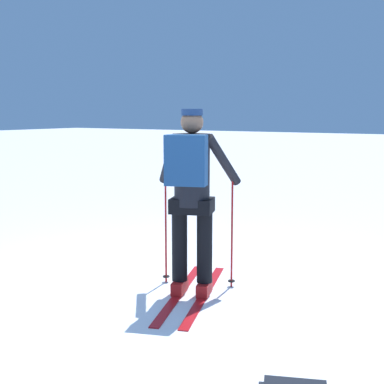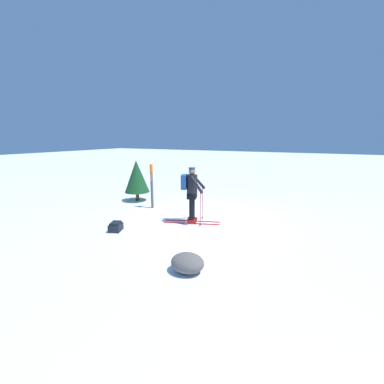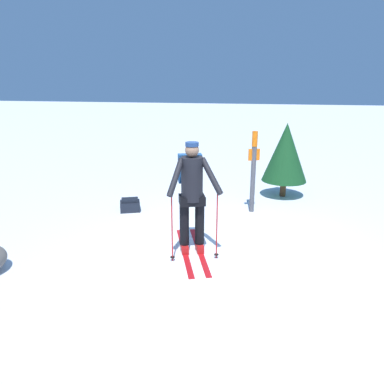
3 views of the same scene
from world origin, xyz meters
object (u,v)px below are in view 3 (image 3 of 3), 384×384
dropped_backpack (130,205)px  trail_marker (254,165)px  skier (192,190)px  pine_tree (286,152)px

dropped_backpack → trail_marker: (-0.50, 2.53, 0.87)m
dropped_backpack → trail_marker: 2.73m
dropped_backpack → skier: bearing=46.1°
trail_marker → pine_tree: (-1.26, 0.67, 0.06)m
skier → dropped_backpack: bearing=-133.9°
skier → trail_marker: skier is taller
pine_tree → trail_marker: bearing=-28.0°
pine_tree → skier: bearing=-24.1°
skier → pine_tree: bearing=155.9°
dropped_backpack → pine_tree: 3.78m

